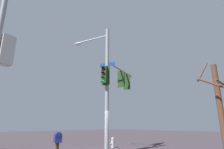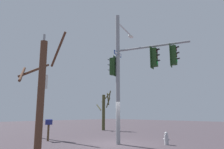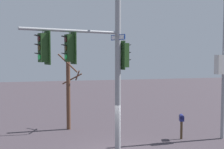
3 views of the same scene
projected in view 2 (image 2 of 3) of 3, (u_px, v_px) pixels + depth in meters
The scene contains 7 objects.
ground_plane at pixel (115, 144), 12.39m from camera, with size 80.00×80.00×0.00m, color #3B333A.
main_signal_pole_assembly at pixel (131, 65), 12.94m from camera, with size 5.30×3.31×8.19m.
secondary_pole_assembly at pixel (42, 83), 16.32m from camera, with size 0.66×0.43×8.21m.
fire_hydrant at pixel (166, 139), 12.14m from camera, with size 0.38×0.24×0.73m.
mailbox at pixel (49, 124), 13.93m from camera, with size 0.37×0.49×1.41m.
bare_tree_behind_pole at pixel (104, 110), 22.77m from camera, with size 1.76×1.79×4.24m.
bare_tree_across_street at pixel (40, 97), 7.45m from camera, with size 1.62×1.64×4.84m.
Camera 2 is at (8.93, -9.37, 1.81)m, focal length 33.31 mm.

